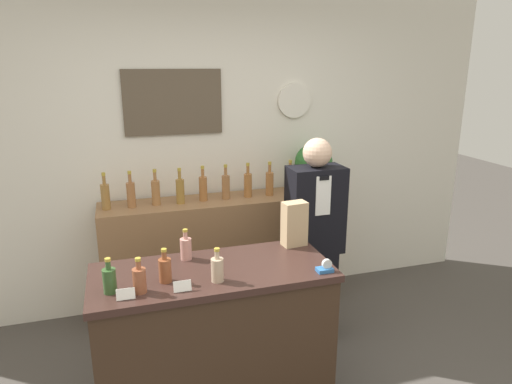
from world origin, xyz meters
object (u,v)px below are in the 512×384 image
shopkeeper (314,244)px  paper_bag (294,224)px  tape_dispenser (325,268)px  potted_plant (314,164)px

shopkeeper → paper_bag: (-0.31, -0.37, 0.32)m
paper_bag → shopkeeper: bearing=49.9°
shopkeeper → tape_dispenser: size_ratio=17.51×
shopkeeper → paper_bag: shopkeeper is taller
paper_bag → tape_dispenser: size_ratio=3.15×
shopkeeper → potted_plant: 0.84m
potted_plant → paper_bag: (-0.59, -1.03, -0.13)m
shopkeeper → tape_dispenser: 0.86m
paper_bag → tape_dispenser: 0.43m
shopkeeper → paper_bag: 0.58m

